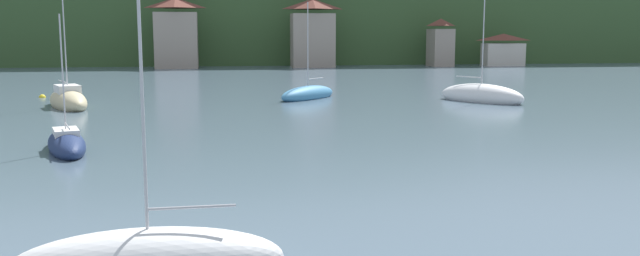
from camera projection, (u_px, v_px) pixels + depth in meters
name	position (u px, v px, depth m)	size (l,w,h in m)	color
wooded_hillside	(196.00, 18.00, 137.08)	(352.00, 48.70, 53.95)	#38562D
shore_building_west	(176.00, 34.00, 103.96)	(7.03, 4.81, 11.17)	gray
shore_building_westcentral	(313.00, 34.00, 107.41)	(7.26, 5.03, 11.17)	gray
shore_building_central	(440.00, 43.00, 110.98)	(3.68, 5.01, 8.05)	gray
shore_building_eastcentral	(503.00, 50.00, 112.11)	(7.16, 3.46, 5.50)	beige
sailboat_far_1	(481.00, 96.00, 53.72)	(6.43, 7.81, 9.64)	white
sailboat_far_4	(68.00, 101.00, 49.62)	(5.11, 8.00, 9.00)	#CCBC8E
sailboat_far_5	(308.00, 94.00, 56.26)	(6.41, 6.89, 8.65)	teal
sailboat_mid_8	(67.00, 144.00, 31.28)	(3.32, 6.21, 6.88)	navy
mooring_buoy_near	(42.00, 98.00, 57.24)	(0.58, 0.58, 0.58)	yellow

